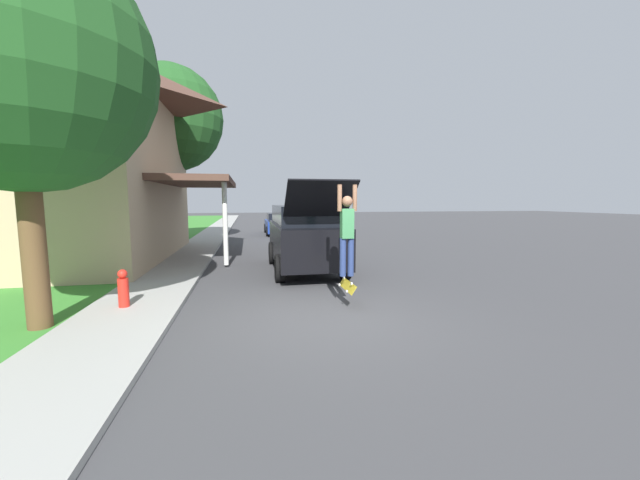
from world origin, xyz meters
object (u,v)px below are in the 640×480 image
lawn_tree_near (17,62)px  lawn_tree_far (170,119)px  skateboarder (347,230)px  car_down_street (279,224)px  suv_parked (305,235)px  skateboard (347,286)px  fire_hydrant (123,289)px

lawn_tree_near → lawn_tree_far: lawn_tree_far is taller
skateboarder → car_down_street: bearing=90.0°
suv_parked → car_down_street: size_ratio=1.22×
car_down_street → skateboard: car_down_street is taller
skateboarder → lawn_tree_near: bearing=-175.0°
lawn_tree_far → car_down_street: (5.55, 4.87, -5.37)m
suv_parked → lawn_tree_far: bearing=124.8°
fire_hydrant → lawn_tree_far: bearing=95.8°
lawn_tree_near → skateboard: (5.43, 0.41, -3.88)m
lawn_tree_near → lawn_tree_far: 12.05m
lawn_tree_near → car_down_street: lawn_tree_near is taller
fire_hydrant → car_down_street: bearing=74.4°
skateboard → fire_hydrant: bearing=173.4°
car_down_street → skateboarder: skateboarder is taller
lawn_tree_near → lawn_tree_far: size_ratio=0.74×
lawn_tree_near → suv_parked: bearing=40.1°
car_down_street → skateboarder: (0.01, -16.32, 0.92)m
skateboard → suv_parked: bearing=94.1°
lawn_tree_near → car_down_street: (5.43, 16.80, -3.64)m
car_down_street → skateboarder: size_ratio=2.30×
lawn_tree_near → skateboarder: 6.10m
lawn_tree_far → skateboard: (5.56, -11.52, -5.61)m
skateboarder → fire_hydrant: size_ratio=2.52×
lawn_tree_near → car_down_street: bearing=72.1°
suv_parked → fire_hydrant: 5.41m
suv_parked → skateboard: (0.28, -3.93, -0.68)m
lawn_tree_far → car_down_street: 9.13m
lawn_tree_far → fire_hydrant: bearing=-84.2°
skateboard → lawn_tree_near: bearing=-175.7°
lawn_tree_near → lawn_tree_far: bearing=90.6°
car_down_street → skateboarder: bearing=-90.0°
lawn_tree_near → lawn_tree_far: (-0.12, 11.92, 1.73)m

